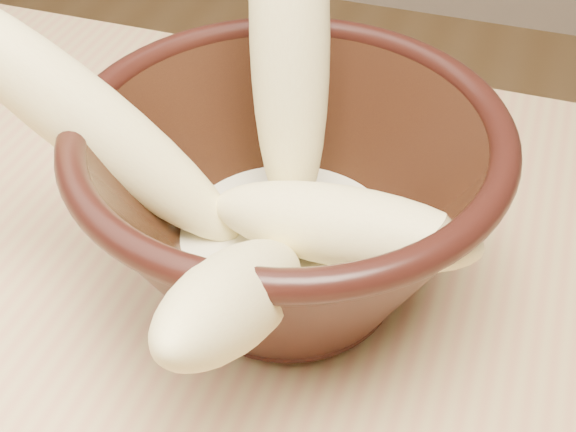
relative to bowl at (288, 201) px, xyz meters
name	(u,v)px	position (x,y,z in m)	size (l,w,h in m)	color
bowl	(288,201)	(0.00, 0.00, 0.00)	(0.23, 0.23, 0.12)	black
milk_puddle	(288,243)	(0.00, 0.00, -0.03)	(0.13, 0.13, 0.02)	beige
banana_upright	(290,39)	(-0.01, 0.04, 0.07)	(0.04, 0.04, 0.20)	#EDD68C
banana_left	(88,121)	(-0.10, -0.02, 0.04)	(0.04, 0.04, 0.20)	#EDD68C
banana_across	(342,226)	(0.03, -0.01, 0.00)	(0.04, 0.04, 0.14)	#EDD68C
banana_front	(239,295)	(0.01, -0.09, 0.02)	(0.04, 0.04, 0.18)	#EDD68C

